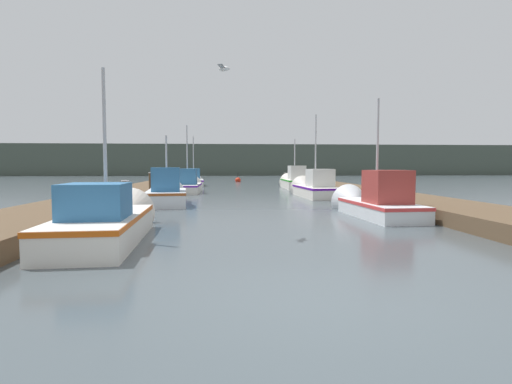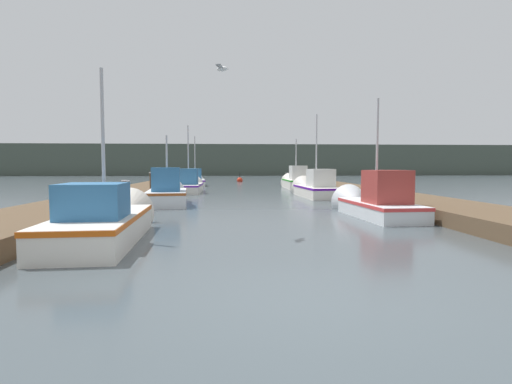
% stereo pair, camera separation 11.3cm
% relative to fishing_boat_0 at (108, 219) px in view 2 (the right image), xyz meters
% --- Properties ---
extents(ground_plane, '(200.00, 200.00, 0.00)m').
position_rel_fishing_boat_0_xyz_m(ground_plane, '(3.90, -4.83, -0.43)').
color(ground_plane, '#424C51').
extents(dock_left, '(2.86, 40.00, 0.44)m').
position_rel_fishing_boat_0_xyz_m(dock_left, '(-2.47, 11.17, -0.21)').
color(dock_left, brown).
rests_on(dock_left, ground_plane).
extents(dock_right, '(2.86, 40.00, 0.44)m').
position_rel_fishing_boat_0_xyz_m(dock_right, '(10.27, 11.17, -0.21)').
color(dock_right, brown).
rests_on(dock_right, ground_plane).
extents(distant_shore_ridge, '(120.00, 16.00, 5.51)m').
position_rel_fishing_boat_0_xyz_m(distant_shore_ridge, '(3.90, 68.14, 2.32)').
color(distant_shore_ridge, '#424C42').
rests_on(distant_shore_ridge, ground_plane).
extents(fishing_boat_0, '(1.86, 5.55, 4.34)m').
position_rel_fishing_boat_0_xyz_m(fishing_boat_0, '(0.00, 0.00, 0.00)').
color(fishing_boat_0, silver).
rests_on(fishing_boat_0, ground_plane).
extents(fishing_boat_1, '(1.74, 5.02, 4.40)m').
position_rel_fishing_boat_0_xyz_m(fishing_boat_1, '(7.80, 3.72, 0.02)').
color(fishing_boat_1, silver).
rests_on(fishing_boat_1, ground_plane).
extents(fishing_boat_2, '(2.08, 4.77, 3.50)m').
position_rel_fishing_boat_0_xyz_m(fishing_boat_2, '(0.11, 8.44, 0.07)').
color(fishing_boat_2, silver).
rests_on(fishing_boat_2, ground_plane).
extents(fishing_boat_3, '(1.95, 5.56, 5.03)m').
position_rel_fishing_boat_0_xyz_m(fishing_boat_3, '(7.65, 12.37, 0.03)').
color(fishing_boat_3, silver).
rests_on(fishing_boat_3, ground_plane).
extents(fishing_boat_4, '(1.66, 5.44, 4.79)m').
position_rel_fishing_boat_0_xyz_m(fishing_boat_4, '(0.25, 16.58, 0.02)').
color(fishing_boat_4, silver).
rests_on(fishing_boat_4, ground_plane).
extents(fishing_boat_5, '(1.68, 5.52, 4.16)m').
position_rel_fishing_boat_0_xyz_m(fishing_boat_5, '(7.92, 20.56, 0.10)').
color(fishing_boat_5, silver).
rests_on(fishing_boat_5, ground_plane).
extents(fishing_boat_6, '(1.99, 5.08, 4.77)m').
position_rel_fishing_boat_0_xyz_m(fishing_boat_6, '(-0.12, 25.59, -0.03)').
color(fishing_boat_6, silver).
rests_on(fishing_boat_6, ground_plane).
extents(mooring_piling_0, '(0.30, 0.30, 1.00)m').
position_rel_fishing_boat_0_xyz_m(mooring_piling_0, '(8.74, 30.89, 0.07)').
color(mooring_piling_0, '#473523').
rests_on(mooring_piling_0, ground_plane).
extents(mooring_piling_1, '(0.34, 0.34, 1.44)m').
position_rel_fishing_boat_0_xyz_m(mooring_piling_1, '(-1.11, 19.58, 0.29)').
color(mooring_piling_1, '#473523').
rests_on(mooring_piling_1, ground_plane).
extents(mooring_piling_2, '(0.36, 0.36, 1.38)m').
position_rel_fishing_boat_0_xyz_m(mooring_piling_2, '(-1.02, 10.96, 0.26)').
color(mooring_piling_2, '#473523').
rests_on(mooring_piling_2, ground_plane).
extents(mooring_piling_3, '(0.31, 0.31, 1.14)m').
position_rel_fishing_boat_0_xyz_m(mooring_piling_3, '(-1.22, 6.41, 0.14)').
color(mooring_piling_3, '#473523').
rests_on(mooring_piling_3, ground_plane).
extents(channel_buoy, '(0.61, 0.61, 1.11)m').
position_rel_fishing_boat_0_xyz_m(channel_buoy, '(3.99, 33.18, -0.26)').
color(channel_buoy, red).
rests_on(channel_buoy, ground_plane).
extents(seagull_lead, '(0.31, 0.55, 0.12)m').
position_rel_fishing_boat_0_xyz_m(seagull_lead, '(2.72, 0.32, 3.65)').
color(seagull_lead, white).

